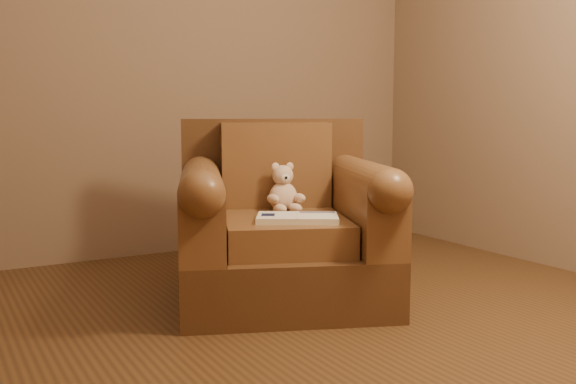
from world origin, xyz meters
TOP-DOWN VIEW (x-y plane):
  - floor at (0.00, 0.00)m, footprint 4.00×4.00m
  - armchair at (0.24, 0.68)m, footprint 1.29×1.26m
  - teddy_bear at (0.29, 0.75)m, footprint 0.18×0.21m
  - guidebook at (0.19, 0.45)m, footprint 0.44×0.39m
  - side_table at (0.55, 1.02)m, footprint 0.38×0.38m

SIDE VIEW (x-z plane):
  - floor at x=0.00m, z-range 0.00..0.00m
  - side_table at x=0.55m, z-range 0.02..0.55m
  - armchair at x=0.24m, z-range -0.10..0.80m
  - guidebook at x=0.19m, z-range 0.43..0.46m
  - teddy_bear at x=0.29m, z-range 0.40..0.66m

